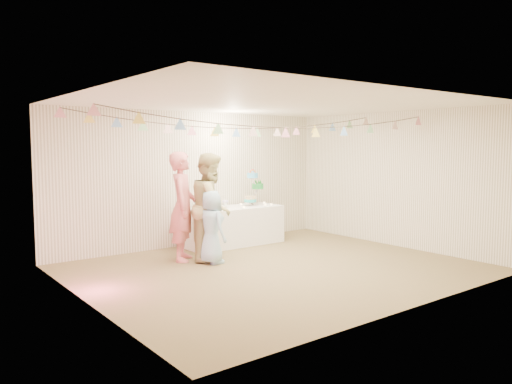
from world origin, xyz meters
TOP-DOWN VIEW (x-y plane):
  - floor at (0.00, 0.00)m, footprint 6.00×6.00m
  - ceiling at (0.00, 0.00)m, footprint 6.00×6.00m
  - back_wall at (0.00, 2.50)m, footprint 6.00×6.00m
  - front_wall at (0.00, -2.50)m, footprint 6.00×6.00m
  - left_wall at (-3.00, 0.00)m, footprint 5.00×5.00m
  - right_wall at (3.00, 0.00)m, footprint 5.00×5.00m
  - table at (0.56, 2.01)m, footprint 1.98×0.79m
  - cake_stand at (1.11, 2.06)m, footprint 0.61×0.36m
  - cake_bottom at (0.96, 2.00)m, footprint 0.31×0.31m
  - cake_middle at (1.29, 2.15)m, footprint 0.27×0.27m
  - cake_top_tier at (1.05, 2.03)m, footprint 0.25×0.25m
  - platter at (-0.03, 1.96)m, footprint 0.35×0.35m
  - posy at (0.41, 2.06)m, footprint 0.13×0.13m
  - person_adult_a at (-0.90, 1.41)m, footprint 0.76×0.80m
  - person_adult_b at (-0.48, 1.17)m, footprint 1.11×1.12m
  - person_child at (-0.63, 0.92)m, footprint 0.40×0.60m
  - bunting_back at (0.00, 1.10)m, footprint 5.60×1.10m
  - bunting_front at (0.00, -0.20)m, footprint 5.60×0.90m
  - tealight_0 at (-0.24, 1.86)m, footprint 0.04×0.04m
  - tealight_1 at (0.21, 2.19)m, footprint 0.04×0.04m
  - tealight_2 at (0.66, 1.79)m, footprint 0.04×0.04m
  - tealight_3 at (0.91, 2.23)m, footprint 0.04×0.04m
  - tealight_4 at (1.38, 1.83)m, footprint 0.04×0.04m
  - tealight_5 at (1.46, 2.16)m, footprint 0.04×0.04m
  - tealight_6 at (1.27, 1.87)m, footprint 0.04×0.04m

SIDE VIEW (x-z plane):
  - floor at x=0.00m, z-range 0.00..0.00m
  - table at x=0.56m, z-range 0.00..0.74m
  - person_child at x=-0.63m, z-range 0.00..1.21m
  - tealight_0 at x=-0.24m, z-range 0.74..0.77m
  - tealight_1 at x=0.21m, z-range 0.74..0.77m
  - tealight_2 at x=0.66m, z-range 0.74..0.77m
  - tealight_3 at x=0.91m, z-range 0.74..0.77m
  - tealight_4 at x=1.38m, z-range 0.74..0.77m
  - tealight_5 at x=1.46m, z-range 0.74..0.77m
  - tealight_6 at x=1.27m, z-range 0.74..0.77m
  - platter at x=-0.03m, z-range 0.75..0.77m
  - posy at x=0.41m, z-range 0.75..0.90m
  - cake_bottom at x=0.96m, z-range 0.76..0.91m
  - person_adult_b at x=-0.48m, z-range 0.00..1.83m
  - person_adult_a at x=-0.90m, z-range 0.00..1.85m
  - cake_stand at x=1.11m, z-range 0.75..1.43m
  - cake_middle at x=1.29m, z-range 1.00..1.22m
  - back_wall at x=0.00m, z-range 1.30..1.30m
  - front_wall at x=0.00m, z-range 1.30..1.30m
  - left_wall at x=-3.00m, z-range 1.30..1.30m
  - right_wall at x=3.00m, z-range 1.30..1.30m
  - cake_top_tier at x=1.05m, z-range 1.28..1.47m
  - bunting_front at x=0.00m, z-range 2.14..2.50m
  - bunting_back at x=0.00m, z-range 2.15..2.55m
  - ceiling at x=0.00m, z-range 2.60..2.60m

